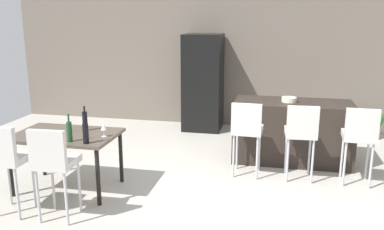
{
  "coord_description": "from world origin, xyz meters",
  "views": [
    {
      "loc": [
        0.44,
        -4.86,
        2.17
      ],
      "look_at": [
        -0.68,
        0.34,
        0.85
      ],
      "focal_mm": 37.53,
      "sensor_mm": 36.0,
      "label": 1
    }
  ],
  "objects_px": {
    "wine_bottle_inner": "(85,121)",
    "refrigerator": "(203,83)",
    "potted_plant": "(374,122)",
    "dining_chair_far": "(54,159)",
    "bar_chair_right": "(360,134)",
    "kitchen_island": "(292,131)",
    "wine_glass_middle": "(104,127)",
    "dining_chair_near": "(6,156)",
    "fruit_bowl": "(289,100)",
    "bar_chair_left": "(247,127)",
    "wine_bottle_corner": "(69,131)",
    "dining_table": "(66,139)",
    "wine_bottle_left": "(86,133)",
    "bar_chair_middle": "(301,130)"
  },
  "relations": [
    {
      "from": "kitchen_island",
      "to": "refrigerator",
      "type": "distance_m",
      "value": 2.26
    },
    {
      "from": "wine_bottle_inner",
      "to": "potted_plant",
      "type": "xyz_separation_m",
      "value": [
        4.11,
        2.97,
        -0.57
      ]
    },
    {
      "from": "kitchen_island",
      "to": "wine_glass_middle",
      "type": "height_order",
      "value": "kitchen_island"
    },
    {
      "from": "bar_chair_left",
      "to": "dining_chair_near",
      "type": "relative_size",
      "value": 1.0
    },
    {
      "from": "bar_chair_left",
      "to": "dining_table",
      "type": "relative_size",
      "value": 0.83
    },
    {
      "from": "wine_bottle_corner",
      "to": "dining_table",
      "type": "bearing_deg",
      "value": 127.39
    },
    {
      "from": "bar_chair_middle",
      "to": "bar_chair_right",
      "type": "xyz_separation_m",
      "value": [
        0.73,
        -0.0,
        0.0
      ]
    },
    {
      "from": "wine_bottle_left",
      "to": "bar_chair_left",
      "type": "bearing_deg",
      "value": 35.0
    },
    {
      "from": "kitchen_island",
      "to": "potted_plant",
      "type": "bearing_deg",
      "value": 44.59
    },
    {
      "from": "wine_glass_middle",
      "to": "fruit_bowl",
      "type": "xyz_separation_m",
      "value": [
        2.22,
        1.69,
        0.09
      ]
    },
    {
      "from": "wine_bottle_inner",
      "to": "refrigerator",
      "type": "relative_size",
      "value": 0.17
    },
    {
      "from": "dining_chair_far",
      "to": "wine_bottle_corner",
      "type": "distance_m",
      "value": 0.52
    },
    {
      "from": "bar_chair_left",
      "to": "potted_plant",
      "type": "relative_size",
      "value": 1.96
    },
    {
      "from": "dining_table",
      "to": "refrigerator",
      "type": "height_order",
      "value": "refrigerator"
    },
    {
      "from": "dining_chair_far",
      "to": "fruit_bowl",
      "type": "relative_size",
      "value": 4.8
    },
    {
      "from": "dining_table",
      "to": "wine_glass_middle",
      "type": "relative_size",
      "value": 7.3
    },
    {
      "from": "wine_bottle_inner",
      "to": "bar_chair_right",
      "type": "bearing_deg",
      "value": 12.01
    },
    {
      "from": "wine_bottle_corner",
      "to": "wine_glass_middle",
      "type": "height_order",
      "value": "wine_bottle_corner"
    },
    {
      "from": "bar_chair_right",
      "to": "fruit_bowl",
      "type": "bearing_deg",
      "value": 139.42
    },
    {
      "from": "dining_chair_near",
      "to": "potted_plant",
      "type": "xyz_separation_m",
      "value": [
        4.58,
        3.92,
        -0.4
      ]
    },
    {
      "from": "kitchen_island",
      "to": "dining_table",
      "type": "xyz_separation_m",
      "value": [
        -2.81,
        -1.69,
        0.21
      ]
    },
    {
      "from": "dining_table",
      "to": "dining_chair_near",
      "type": "relative_size",
      "value": 1.21
    },
    {
      "from": "bar_chair_left",
      "to": "dining_chair_far",
      "type": "relative_size",
      "value": 1.0
    },
    {
      "from": "dining_chair_near",
      "to": "fruit_bowl",
      "type": "distance_m",
      "value": 3.9
    },
    {
      "from": "bar_chair_right",
      "to": "refrigerator",
      "type": "distance_m",
      "value": 3.34
    },
    {
      "from": "wine_bottle_corner",
      "to": "wine_bottle_left",
      "type": "bearing_deg",
      "value": -6.36
    },
    {
      "from": "bar_chair_middle",
      "to": "dining_chair_far",
      "type": "height_order",
      "value": "same"
    },
    {
      "from": "dining_table",
      "to": "wine_glass_middle",
      "type": "distance_m",
      "value": 0.56
    },
    {
      "from": "wine_bottle_inner",
      "to": "potted_plant",
      "type": "relative_size",
      "value": 0.6
    },
    {
      "from": "wine_bottle_corner",
      "to": "refrigerator",
      "type": "bearing_deg",
      "value": 74.81
    },
    {
      "from": "bar_chair_right",
      "to": "potted_plant",
      "type": "bearing_deg",
      "value": 73.33
    },
    {
      "from": "dining_table",
      "to": "wine_bottle_inner",
      "type": "xyz_separation_m",
      "value": [
        0.18,
        0.18,
        0.2
      ]
    },
    {
      "from": "bar_chair_right",
      "to": "wine_bottle_inner",
      "type": "relative_size",
      "value": 3.29
    },
    {
      "from": "refrigerator",
      "to": "potted_plant",
      "type": "xyz_separation_m",
      "value": [
        3.14,
        -0.01,
        -0.62
      ]
    },
    {
      "from": "kitchen_island",
      "to": "wine_bottle_left",
      "type": "relative_size",
      "value": 5.18
    },
    {
      "from": "bar_chair_right",
      "to": "dining_table",
      "type": "height_order",
      "value": "bar_chair_right"
    },
    {
      "from": "kitchen_island",
      "to": "bar_chair_middle",
      "type": "xyz_separation_m",
      "value": [
        0.09,
        -0.77,
        0.24
      ]
    },
    {
      "from": "dining_chair_near",
      "to": "bar_chair_middle",
      "type": "bearing_deg",
      "value": 27.96
    },
    {
      "from": "bar_chair_middle",
      "to": "refrigerator",
      "type": "distance_m",
      "value": 2.85
    },
    {
      "from": "bar_chair_right",
      "to": "dining_chair_far",
      "type": "bearing_deg",
      "value": -153.17
    },
    {
      "from": "wine_bottle_left",
      "to": "wine_bottle_corner",
      "type": "relative_size",
      "value": 1.01
    },
    {
      "from": "wine_bottle_corner",
      "to": "fruit_bowl",
      "type": "xyz_separation_m",
      "value": [
        2.52,
        1.96,
        0.09
      ]
    },
    {
      "from": "wine_bottle_inner",
      "to": "wine_bottle_left",
      "type": "bearing_deg",
      "value": -62.56
    },
    {
      "from": "wine_bottle_inner",
      "to": "wine_glass_middle",
      "type": "height_order",
      "value": "wine_bottle_inner"
    },
    {
      "from": "wine_bottle_left",
      "to": "fruit_bowl",
      "type": "relative_size",
      "value": 1.54
    },
    {
      "from": "wine_bottle_left",
      "to": "wine_glass_middle",
      "type": "bearing_deg",
      "value": 73.35
    },
    {
      "from": "bar_chair_middle",
      "to": "wine_bottle_inner",
      "type": "height_order",
      "value": "wine_bottle_inner"
    },
    {
      "from": "bar_chair_left",
      "to": "dining_table",
      "type": "height_order",
      "value": "bar_chair_left"
    },
    {
      "from": "dining_chair_near",
      "to": "wine_bottle_corner",
      "type": "height_order",
      "value": "wine_bottle_corner"
    },
    {
      "from": "dining_chair_far",
      "to": "bar_chair_right",
      "type": "bearing_deg",
      "value": 26.83
    }
  ]
}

